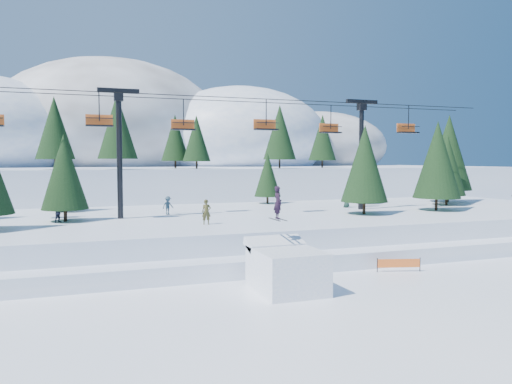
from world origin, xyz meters
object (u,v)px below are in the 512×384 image
object	(u,v)px
banner_near	(399,263)
banner_far	(432,251)
jump_kicker	(286,267)
chairlift	(243,135)

from	to	relation	value
banner_near	banner_far	world-z (taller)	same
banner_near	banner_far	bearing A→B (deg)	30.62
banner_near	banner_far	distance (m)	5.76
jump_kicker	chairlift	distance (m)	18.17
jump_kicker	banner_far	world-z (taller)	jump_kicker
jump_kicker	banner_near	bearing A→B (deg)	11.70
jump_kicker	banner_far	xyz separation A→B (m)	(13.59, 4.72, -0.74)
jump_kicker	chairlift	xyz separation A→B (m)	(2.86, 16.04, 8.04)
jump_kicker	banner_far	bearing A→B (deg)	19.15
jump_kicker	banner_far	distance (m)	14.40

